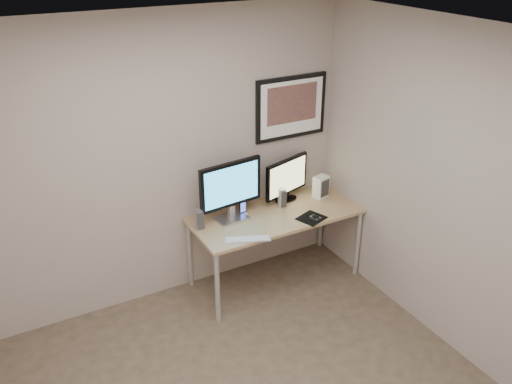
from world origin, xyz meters
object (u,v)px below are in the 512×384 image
speaker_left (199,219)px  phone_dock (243,208)px  fan_unit (321,187)px  desk (275,220)px  framed_art (291,107)px  keyboard (248,239)px  monitor_large (231,189)px  monitor_tv (287,179)px  speaker_right (282,198)px

speaker_left → phone_dock: size_ratio=1.34×
fan_unit → speaker_left: bearing=166.0°
desk → framed_art: framed_art is taller
speaker_left → phone_dock: (0.47, 0.06, -0.02)m
phone_dock → fan_unit: 0.85m
desk → framed_art: (0.35, 0.33, 0.96)m
keyboard → monitor_large: bearing=106.9°
monitor_tv → speaker_right: bearing=-154.9°
framed_art → fan_unit: framed_art is taller
speaker_left → speaker_right: (0.86, 0.01, -0.00)m
keyboard → fan_unit: size_ratio=1.78×
speaker_right → monitor_large: bearing=176.0°
desk → monitor_tv: (0.24, 0.20, 0.30)m
speaker_right → phone_dock: bearing=170.4°
keyboard → desk: bearing=55.1°
phone_dock → monitor_tv: bearing=2.8°
monitor_large → fan_unit: 1.01m
keyboard → phone_dock: bearing=90.1°
speaker_left → speaker_right: 0.86m
desk → speaker_right: 0.22m
framed_art → monitor_tv: size_ratio=1.39×
phone_dock → fan_unit: bearing=-6.4°
keyboard → speaker_right: bearing=56.1°
fan_unit → keyboard: bearing=-174.1°
desk → monitor_tv: size_ratio=2.97×
monitor_tv → keyboard: 0.87m
phone_dock → speaker_left: bearing=-176.8°
framed_art → fan_unit: bearing=-45.3°
monitor_large → speaker_left: monitor_large is taller
speaker_left → fan_unit: bearing=-2.8°
framed_art → phone_dock: bearing=-162.8°
framed_art → monitor_large: 0.98m
speaker_left → keyboard: size_ratio=0.50×
monitor_large → desk: bearing=-20.5°
framed_art → fan_unit: (0.23, -0.23, -0.78)m
desk → monitor_tv: 0.43m
monitor_large → fan_unit: bearing=-6.4°
framed_art → keyboard: (-0.80, -0.62, -0.88)m
monitor_large → speaker_left: 0.39m
monitor_tv → keyboard: size_ratio=1.39×
desk → keyboard: bearing=-147.3°
framed_art → keyboard: size_ratio=1.93×
speaker_left → monitor_tv: bearing=3.1°
monitor_large → monitor_tv: bearing=2.0°
speaker_left → phone_dock: bearing=3.4°
fan_unit → monitor_tv: bearing=149.4°
speaker_left → monitor_large: bearing=0.3°
monitor_large → phone_dock: bearing=8.1°
speaker_right → phone_dock: 0.40m
speaker_left → phone_dock: 0.47m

